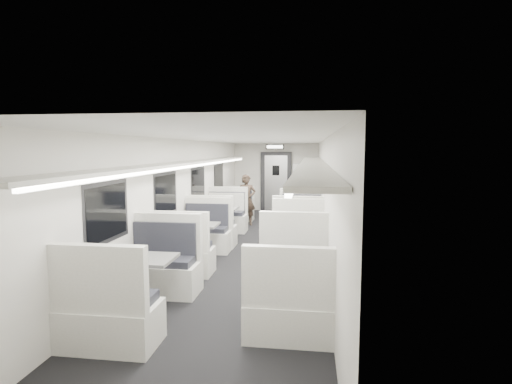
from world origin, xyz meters
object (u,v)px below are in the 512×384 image
(booth_right_c, at_px, (298,247))
(booth_right_a, at_px, (303,212))
(booth_right_d, at_px, (293,284))
(exit_sign, at_px, (275,147))
(booth_left_a, at_px, (233,213))
(booth_left_b, at_px, (219,222))
(booth_left_d, at_px, (139,286))
(booth_right_b, at_px, (300,227))
(booth_left_c, at_px, (196,242))
(vestibule_door, at_px, (276,182))
(passenger, at_px, (247,200))

(booth_right_c, bearing_deg, booth_right_a, 90.00)
(booth_right_d, xyz_separation_m, exit_sign, (-1.00, 8.39, 1.90))
(booth_left_a, relative_size, booth_left_b, 0.88)
(booth_left_d, bearing_deg, booth_right_b, 64.90)
(booth_left_c, relative_size, booth_left_d, 0.95)
(booth_right_c, relative_size, vestibule_door, 1.09)
(booth_right_a, relative_size, exit_sign, 3.18)
(booth_left_a, bearing_deg, booth_right_c, -64.10)
(booth_left_c, height_order, booth_left_d, booth_left_d)
(booth_left_c, distance_m, vestibule_door, 6.80)
(booth_left_c, distance_m, booth_left_d, 2.60)
(vestibule_door, bearing_deg, booth_right_b, -78.73)
(booth_right_d, bearing_deg, vestibule_door, 96.43)
(booth_right_b, bearing_deg, vestibule_door, 101.27)
(booth_right_b, distance_m, booth_right_c, 1.91)
(vestibule_door, relative_size, exit_sign, 3.39)
(exit_sign, bearing_deg, booth_left_b, -103.59)
(booth_right_a, xyz_separation_m, passenger, (-1.61, -0.40, 0.38))
(booth_left_b, distance_m, passenger, 1.91)
(booth_right_d, height_order, vestibule_door, vestibule_door)
(exit_sign, bearing_deg, booth_left_d, -96.48)
(booth_right_a, xyz_separation_m, booth_right_c, (0.00, -4.54, 0.06))
(booth_left_c, xyz_separation_m, passenger, (0.39, 3.91, 0.35))
(booth_left_b, height_order, booth_right_c, booth_right_c)
(booth_right_a, relative_size, booth_right_b, 0.88)
(booth_left_a, height_order, booth_right_b, booth_right_b)
(booth_left_b, relative_size, booth_left_c, 1.03)
(booth_right_c, height_order, exit_sign, exit_sign)
(booth_right_a, height_order, passenger, passenger)
(booth_left_c, xyz_separation_m, exit_sign, (1.00, 6.21, 1.90))
(booth_left_d, distance_m, booth_right_a, 7.19)
(booth_right_b, bearing_deg, booth_right_d, -90.00)
(booth_right_c, distance_m, vestibule_door, 7.03)
(booth_left_a, xyz_separation_m, booth_left_d, (0.00, -6.48, 0.06))
(booth_left_b, distance_m, booth_left_c, 2.07)
(passenger, height_order, vestibule_door, vestibule_door)
(booth_left_b, distance_m, booth_right_b, 2.04)
(exit_sign, bearing_deg, booth_right_c, -81.17)
(booth_left_c, height_order, booth_right_d, booth_left_c)
(booth_right_a, height_order, exit_sign, exit_sign)
(exit_sign, bearing_deg, booth_right_d, -83.20)
(booth_right_d, relative_size, vestibule_door, 1.01)
(booth_right_b, xyz_separation_m, exit_sign, (-1.00, 4.53, 1.88))
(booth_right_c, bearing_deg, booth_left_c, 173.34)
(booth_right_d, bearing_deg, booth_left_a, 108.25)
(booth_left_c, xyz_separation_m, booth_right_b, (2.00, 1.67, 0.02))
(passenger, bearing_deg, booth_left_b, -111.51)
(booth_left_a, height_order, exit_sign, exit_sign)
(booth_right_d, relative_size, exit_sign, 3.44)
(booth_right_c, bearing_deg, booth_left_d, -130.26)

